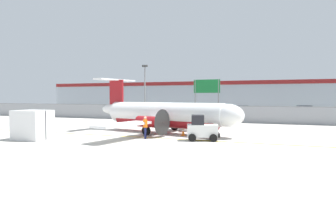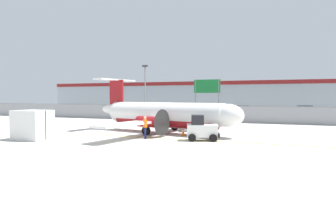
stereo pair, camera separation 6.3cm
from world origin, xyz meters
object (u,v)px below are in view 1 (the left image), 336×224
(parked_car_2, at_px, (201,112))
(parked_car_5, at_px, (304,110))
(parked_car_3, at_px, (242,110))
(apron_light_pole, at_px, (145,88))
(baggage_tug, at_px, (202,129))
(parked_car_1, at_px, (154,111))
(traffic_cone_near_left, at_px, (143,127))
(traffic_cone_near_right, at_px, (183,132))
(highway_sign, at_px, (207,90))
(parked_car_4, at_px, (277,112))
(ground_crew_worker, at_px, (145,126))
(cargo_container, at_px, (33,125))
(commuter_airplane, at_px, (167,115))
(parked_car_0, at_px, (142,109))

(parked_car_2, relative_size, parked_car_5, 0.98)
(parked_car_3, height_order, apron_light_pole, apron_light_pole)
(baggage_tug, relative_size, parked_car_1, 0.59)
(baggage_tug, relative_size, traffic_cone_near_left, 3.98)
(traffic_cone_near_right, height_order, highway_sign, highway_sign)
(parked_car_1, xyz_separation_m, parked_car_3, (12.73, 8.56, 0.00))
(traffic_cone_near_left, height_order, highway_sign, highway_sign)
(parked_car_2, xyz_separation_m, apron_light_pole, (-5.17, -9.00, 3.41))
(parked_car_4, height_order, parked_car_5, same)
(ground_crew_worker, xyz_separation_m, cargo_container, (-7.70, -3.43, 0.15))
(parked_car_3, relative_size, parked_car_5, 0.97)
(traffic_cone_near_right, xyz_separation_m, apron_light_pole, (-9.00, 11.98, 3.99))
(parked_car_3, bearing_deg, ground_crew_worker, -99.25)
(commuter_airplane, xyz_separation_m, traffic_cone_near_left, (-2.97, 1.47, -1.29))
(traffic_cone_near_right, height_order, apron_light_pole, apron_light_pole)
(traffic_cone_near_left, xyz_separation_m, traffic_cone_near_right, (4.93, -2.79, 0.00))
(baggage_tug, bearing_deg, ground_crew_worker, 169.70)
(commuter_airplane, bearing_deg, traffic_cone_near_left, 166.51)
(parked_car_2, bearing_deg, traffic_cone_near_right, -83.35)
(traffic_cone_near_left, xyz_separation_m, apron_light_pole, (-4.07, 9.19, 3.99))
(cargo_container, distance_m, parked_car_0, 33.21)
(ground_crew_worker, distance_m, parked_car_4, 27.15)
(commuter_airplane, xyz_separation_m, parked_car_5, (13.13, 30.64, -0.71))
(parked_car_4, bearing_deg, baggage_tug, -107.61)
(parked_car_4, bearing_deg, traffic_cone_near_left, -126.96)
(cargo_container, height_order, parked_car_1, cargo_container)
(traffic_cone_near_left, relative_size, parked_car_0, 0.15)
(commuter_airplane, bearing_deg, cargo_container, -125.01)
(baggage_tug, xyz_separation_m, parked_car_0, (-18.51, 28.69, 0.04))
(commuter_airplane, bearing_deg, parked_car_4, 80.62)
(apron_light_pole, bearing_deg, parked_car_5, 44.73)
(parked_car_4, distance_m, apron_light_pole, 19.72)
(ground_crew_worker, distance_m, parked_car_0, 32.40)
(parked_car_1, xyz_separation_m, apron_light_pole, (2.29, -8.36, 3.41))
(parked_car_5, relative_size, apron_light_pole, 0.60)
(baggage_tug, bearing_deg, traffic_cone_near_left, 129.22)
(cargo_container, distance_m, traffic_cone_near_left, 10.09)
(ground_crew_worker, bearing_deg, baggage_tug, 155.58)
(parked_car_2, relative_size, apron_light_pole, 0.59)
(parked_car_5, bearing_deg, traffic_cone_near_left, 53.22)
(commuter_airplane, height_order, traffic_cone_near_right, commuter_airplane)
(baggage_tug, height_order, parked_car_1, baggage_tug)
(ground_crew_worker, relative_size, parked_car_1, 0.39)
(parked_car_0, height_order, apron_light_pole, apron_light_pole)
(commuter_airplane, relative_size, traffic_cone_near_left, 24.93)
(baggage_tug, distance_m, ground_crew_worker, 4.36)
(highway_sign, bearing_deg, apron_light_pole, -148.33)
(commuter_airplane, bearing_deg, parked_car_0, 132.67)
(parked_car_5, relative_size, highway_sign, 0.80)
(baggage_tug, height_order, ground_crew_worker, baggage_tug)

